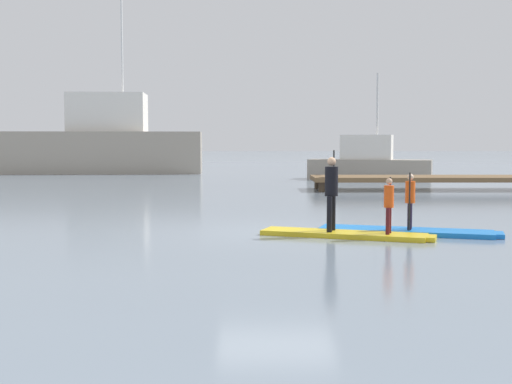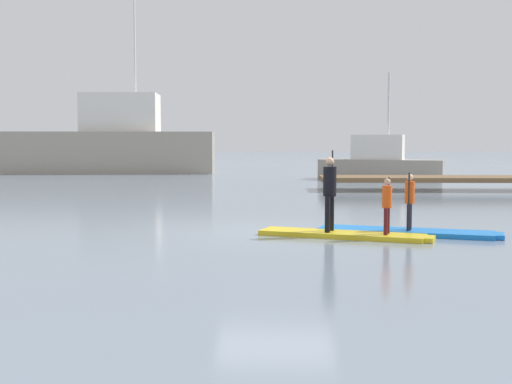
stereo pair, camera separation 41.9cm
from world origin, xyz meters
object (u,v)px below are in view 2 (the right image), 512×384
object	(u,v)px
paddler_child_front	(387,203)
fishing_boat_white_large	(100,146)
fishing_boat_green_midground	(380,163)
paddler_adult	(330,189)
paddleboard_far	(345,235)
paddleboard_near	(408,232)
paddler_child_solo	(410,199)

from	to	relation	value
paddler_child_front	fishing_boat_white_large	distance (m)	30.67
fishing_boat_white_large	fishing_boat_green_midground	distance (m)	17.56
paddler_adult	fishing_boat_green_midground	bearing A→B (deg)	78.38
paddleboard_far	fishing_boat_white_large	size ratio (longest dim) A/B	0.24
paddler_adult	paddleboard_near	bearing A→B (deg)	10.51
paddleboard_near	paddleboard_far	distance (m)	1.42
fishing_boat_green_midground	fishing_boat_white_large	bearing A→B (deg)	156.21
paddler_child_front	fishing_boat_green_midground	distance (m)	20.94
paddleboard_near	paddleboard_far	bearing A→B (deg)	-162.72
paddler_adult	fishing_boat_white_large	distance (m)	29.87
paddleboard_far	fishing_boat_green_midground	xyz separation A→B (m)	(3.88, 20.44, 0.79)
paddler_child_front	paddler_adult	bearing A→B (deg)	160.86
paddleboard_far	fishing_boat_green_midground	distance (m)	20.82
paddler_child_solo	fishing_boat_white_large	distance (m)	30.32
paddler_adult	fishing_boat_green_midground	distance (m)	20.75
paddleboard_near	fishing_boat_white_large	world-z (taller)	fishing_boat_white_large
paddler_child_solo	paddler_child_front	bearing A→B (deg)	-130.38
paddleboard_near	fishing_boat_green_midground	bearing A→B (deg)	82.83
paddleboard_far	fishing_boat_white_large	world-z (taller)	fishing_boat_white_large
paddleboard_far	paddler_adult	xyz separation A→B (m)	(-0.30, 0.11, 0.92)
paddleboard_far	fishing_boat_green_midground	size ratio (longest dim) A/B	0.55
paddleboard_near	fishing_boat_white_large	size ratio (longest dim) A/B	0.26
paddler_adult	paddler_child_front	xyz separation A→B (m)	(1.10, -0.38, -0.25)
paddleboard_far	paddler_adult	world-z (taller)	paddler_adult
paddler_child_front	fishing_boat_white_large	world-z (taller)	fishing_boat_white_large
fishing_boat_white_large	fishing_boat_green_midground	bearing A→B (deg)	-23.79
fishing_boat_white_large	fishing_boat_green_midground	world-z (taller)	fishing_boat_white_large
paddler_adult	fishing_boat_green_midground	world-z (taller)	fishing_boat_green_midground
paddleboard_far	paddler_child_solo	bearing A→B (deg)	16.59
paddler_child_solo	paddler_adult	distance (m)	1.71
paddleboard_far	fishing_boat_green_midground	world-z (taller)	fishing_boat_green_midground
paddler_child_front	fishing_boat_green_midground	size ratio (longest dim) A/B	0.18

